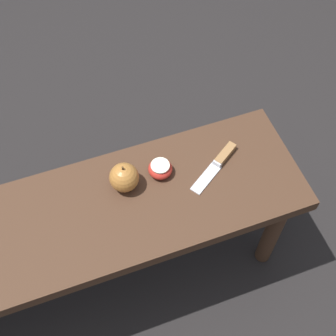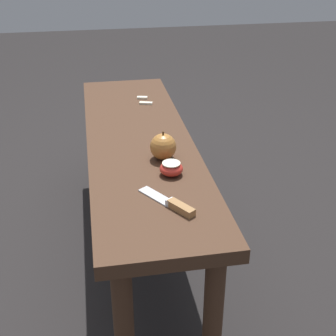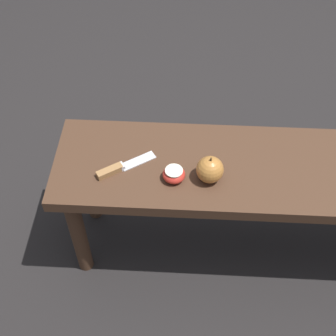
% 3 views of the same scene
% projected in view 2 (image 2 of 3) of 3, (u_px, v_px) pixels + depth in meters
% --- Properties ---
extents(ground_plane, '(8.00, 8.00, 0.00)m').
position_uv_depth(ground_plane, '(143.00, 246.00, 1.81)').
color(ground_plane, black).
extents(wooden_bench, '(1.29, 0.35, 0.46)m').
position_uv_depth(wooden_bench, '(140.00, 156.00, 1.63)').
color(wooden_bench, '#472D1E').
rests_on(wooden_bench, ground_plane).
extents(knife, '(0.18, 0.13, 0.02)m').
position_uv_depth(knife, '(174.00, 204.00, 1.21)').
color(knife, silver).
rests_on(knife, wooden_bench).
extents(apple_whole, '(0.08, 0.08, 0.09)m').
position_uv_depth(apple_whole, '(163.00, 147.00, 1.44)').
color(apple_whole, '#B27233').
rests_on(apple_whole, wooden_bench).
extents(apple_cut, '(0.07, 0.07, 0.04)m').
position_uv_depth(apple_cut, '(171.00, 168.00, 1.36)').
color(apple_cut, red).
rests_on(apple_cut, wooden_bench).
extents(apple_slice_near_knife, '(0.03, 0.05, 0.01)m').
position_uv_depth(apple_slice_near_knife, '(142.00, 98.00, 1.94)').
color(apple_slice_near_knife, silver).
rests_on(apple_slice_near_knife, wooden_bench).
extents(apple_slice_center, '(0.03, 0.06, 0.01)m').
position_uv_depth(apple_slice_center, '(146.00, 103.00, 1.89)').
color(apple_slice_center, silver).
rests_on(apple_slice_center, wooden_bench).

